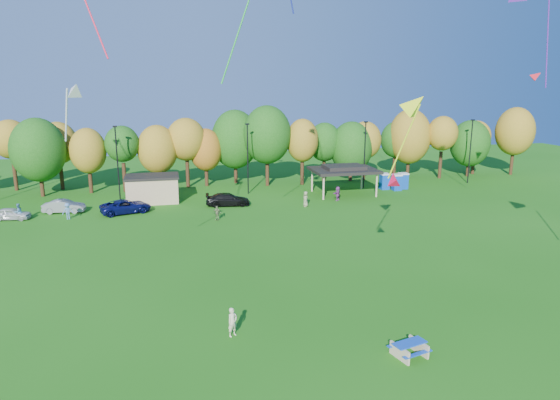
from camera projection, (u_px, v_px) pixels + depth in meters
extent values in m
plane|color=#19600F|center=(332.00, 353.00, 26.61)|extent=(160.00, 160.00, 0.00)
cylinder|color=black|center=(15.00, 175.00, 66.54)|extent=(0.50, 0.50, 4.12)
ellipsoid|color=olive|center=(11.00, 139.00, 65.44)|extent=(4.78, 4.78, 5.18)
cylinder|color=black|center=(42.00, 183.00, 63.03)|extent=(0.50, 0.50, 3.56)
ellipsoid|color=#144C0F|center=(38.00, 150.00, 62.08)|extent=(6.62, 6.62, 8.00)
cylinder|color=black|center=(62.00, 176.00, 67.21)|extent=(0.50, 0.50, 3.79)
ellipsoid|color=olive|center=(58.00, 143.00, 66.19)|extent=(4.94, 4.94, 5.58)
cylinder|color=black|center=(91.00, 180.00, 65.07)|extent=(0.50, 0.50, 3.34)
ellipsoid|color=olive|center=(88.00, 151.00, 64.18)|extent=(4.61, 4.61, 5.88)
cylinder|color=black|center=(125.00, 177.00, 65.78)|extent=(0.50, 0.50, 3.82)
ellipsoid|color=#144C0F|center=(122.00, 144.00, 64.76)|extent=(4.43, 4.43, 4.73)
cylinder|color=black|center=(159.00, 177.00, 67.42)|extent=(0.50, 0.50, 3.25)
ellipsoid|color=olive|center=(157.00, 149.00, 66.55)|extent=(5.33, 5.33, 6.53)
cylinder|color=black|center=(188.00, 173.00, 68.71)|extent=(0.50, 0.50, 3.96)
ellipsoid|color=olive|center=(186.00, 139.00, 67.65)|extent=(5.31, 5.31, 5.82)
cylinder|color=black|center=(207.00, 175.00, 69.63)|extent=(0.50, 0.50, 3.05)
ellipsoid|color=#995914|center=(206.00, 150.00, 68.82)|extent=(4.54, 4.54, 5.87)
cylinder|color=black|center=(236.00, 170.00, 71.60)|extent=(0.50, 0.50, 3.77)
ellipsoid|color=#144C0F|center=(235.00, 139.00, 70.59)|extent=(6.69, 6.69, 8.35)
cylinder|color=black|center=(267.00, 171.00, 69.57)|extent=(0.50, 0.50, 4.28)
ellipsoid|color=#144C0F|center=(267.00, 135.00, 68.43)|extent=(6.64, 6.64, 8.01)
cylinder|color=black|center=(302.00, 171.00, 70.39)|extent=(0.50, 0.50, 3.76)
ellipsoid|color=olive|center=(302.00, 140.00, 69.39)|extent=(4.49, 4.49, 6.02)
cylinder|color=black|center=(324.00, 169.00, 73.20)|extent=(0.50, 0.50, 3.43)
ellipsoid|color=#144C0F|center=(324.00, 142.00, 72.28)|extent=(4.77, 4.77, 5.63)
cylinder|color=black|center=(350.00, 171.00, 73.27)|extent=(0.50, 0.50, 2.95)
ellipsoid|color=#144C0F|center=(351.00, 147.00, 72.48)|extent=(6.14, 6.14, 7.54)
cylinder|color=black|center=(364.00, 168.00, 74.13)|extent=(0.50, 0.50, 3.52)
ellipsoid|color=olive|center=(365.00, 140.00, 73.19)|extent=(4.78, 4.78, 5.53)
cylinder|color=black|center=(394.00, 165.00, 76.94)|extent=(0.50, 0.50, 3.39)
ellipsoid|color=#144C0F|center=(396.00, 140.00, 76.04)|extent=(4.54, 4.54, 5.46)
cylinder|color=black|center=(408.00, 165.00, 76.04)|extent=(0.50, 0.50, 3.72)
ellipsoid|color=olive|center=(410.00, 137.00, 75.05)|extent=(6.32, 6.32, 8.24)
cylinder|color=black|center=(440.00, 165.00, 75.07)|extent=(0.50, 0.50, 4.06)
ellipsoid|color=olive|center=(443.00, 133.00, 73.98)|extent=(4.50, 4.50, 5.13)
cylinder|color=black|center=(468.00, 166.00, 76.79)|extent=(0.50, 0.50, 3.05)
ellipsoid|color=#144C0F|center=(470.00, 143.00, 75.97)|extent=(5.97, 5.97, 7.05)
cylinder|color=black|center=(473.00, 163.00, 78.61)|extent=(0.50, 0.50, 3.55)
ellipsoid|color=olive|center=(476.00, 137.00, 77.66)|extent=(4.60, 4.60, 4.99)
cylinder|color=black|center=(512.00, 162.00, 77.99)|extent=(0.50, 0.50, 4.07)
ellipsoid|color=olive|center=(515.00, 131.00, 76.91)|extent=(5.83, 5.83, 7.42)
cylinder|color=black|center=(118.00, 164.00, 60.53)|extent=(0.16, 0.16, 9.00)
cube|color=black|center=(115.00, 126.00, 59.50)|extent=(0.50, 0.25, 0.18)
cylinder|color=black|center=(248.00, 159.00, 63.98)|extent=(0.16, 0.16, 9.00)
cube|color=black|center=(247.00, 124.00, 62.95)|extent=(0.50, 0.25, 0.18)
cylinder|color=black|center=(365.00, 155.00, 67.43)|extent=(0.16, 0.16, 9.00)
cube|color=black|center=(366.00, 122.00, 66.40)|extent=(0.50, 0.25, 0.18)
cylinder|color=black|center=(470.00, 152.00, 70.88)|extent=(0.16, 0.16, 9.00)
cube|color=black|center=(473.00, 120.00, 69.85)|extent=(0.50, 0.25, 0.18)
cube|color=tan|center=(153.00, 190.00, 60.18)|extent=(6.00, 4.00, 3.00)
cube|color=black|center=(152.00, 176.00, 59.81)|extent=(6.30, 4.30, 0.25)
cylinder|color=tan|center=(324.00, 188.00, 61.28)|extent=(0.24, 0.24, 3.00)
cylinder|color=tan|center=(377.00, 185.00, 62.79)|extent=(0.24, 0.24, 3.00)
cylinder|color=tan|center=(312.00, 180.00, 66.03)|extent=(0.24, 0.24, 3.00)
cylinder|color=tan|center=(362.00, 178.00, 67.53)|extent=(0.24, 0.24, 3.00)
cube|color=black|center=(344.00, 170.00, 64.03)|extent=(8.20, 6.20, 0.35)
cube|color=black|center=(344.00, 167.00, 63.94)|extent=(5.00, 3.50, 0.45)
cube|color=#0C40A5|center=(384.00, 182.00, 67.48)|extent=(1.10, 1.10, 2.00)
cube|color=silver|center=(385.00, 174.00, 67.23)|extent=(1.15, 1.15, 0.18)
cube|color=#0C40A5|center=(397.00, 183.00, 66.81)|extent=(1.10, 1.10, 2.00)
cube|color=silver|center=(397.00, 175.00, 66.56)|extent=(1.15, 1.15, 0.18)
cube|color=#0C40A5|center=(403.00, 181.00, 67.79)|extent=(1.10, 1.10, 2.00)
cube|color=silver|center=(403.00, 174.00, 67.54)|extent=(1.15, 1.15, 0.18)
cube|color=tan|center=(400.00, 353.00, 25.98)|extent=(0.49, 1.45, 0.73)
cube|color=tan|center=(419.00, 347.00, 26.57)|extent=(0.49, 1.45, 0.73)
cube|color=#1444B3|center=(410.00, 343.00, 26.18)|extent=(1.95, 1.19, 0.06)
cube|color=#1444B3|center=(418.00, 354.00, 25.71)|extent=(1.82, 0.70, 0.05)
cube|color=#1444B3|center=(401.00, 343.00, 26.79)|extent=(1.82, 0.70, 0.05)
imported|color=beige|center=(233.00, 322.00, 28.27)|extent=(0.74, 0.67, 1.70)
imported|color=silver|center=(11.00, 214.00, 52.44)|extent=(3.98, 2.03, 1.30)
imported|color=gray|center=(64.00, 206.00, 55.29)|extent=(4.55, 1.97, 1.45)
imported|color=#0C104D|center=(126.00, 206.00, 55.10)|extent=(5.94, 4.01, 1.51)
imported|color=black|center=(228.00, 199.00, 58.45)|extent=(5.28, 2.53, 1.48)
imported|color=#83865B|center=(306.00, 199.00, 58.01)|extent=(0.58, 0.89, 1.80)
imported|color=#8D3B8A|center=(338.00, 193.00, 61.00)|extent=(1.54, 1.51, 1.76)
imported|color=teal|center=(18.00, 212.00, 52.22)|extent=(1.07, 1.10, 1.79)
imported|color=#4F7CAF|center=(68.00, 211.00, 52.58)|extent=(1.29, 1.00, 1.76)
imported|color=olive|center=(217.00, 213.00, 52.27)|extent=(0.96, 0.79, 1.53)
cylinder|color=green|center=(238.00, 34.00, 33.42)|extent=(2.49, 0.14, 6.61)
cylinder|color=#FD1636|center=(89.00, 10.00, 29.63)|extent=(1.98, 1.02, 5.67)
cone|color=red|center=(537.00, 76.00, 50.55)|extent=(1.70, 1.59, 1.37)
cone|color=silver|center=(75.00, 89.00, 27.03)|extent=(1.37, 1.50, 1.22)
cylinder|color=silver|center=(66.00, 115.00, 26.49)|extent=(0.61, 1.04, 2.85)
cylinder|color=purple|center=(548.00, 38.00, 38.18)|extent=(2.28, 1.83, 7.55)
cone|color=#FD0E3A|center=(394.00, 179.00, 32.17)|extent=(1.23, 1.48, 1.29)
cone|color=#D5F119|center=(416.00, 105.00, 31.62)|extent=(2.62, 2.55, 2.09)
cylinder|color=#D5F119|center=(404.00, 142.00, 30.99)|extent=(1.46, 1.22, 4.73)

